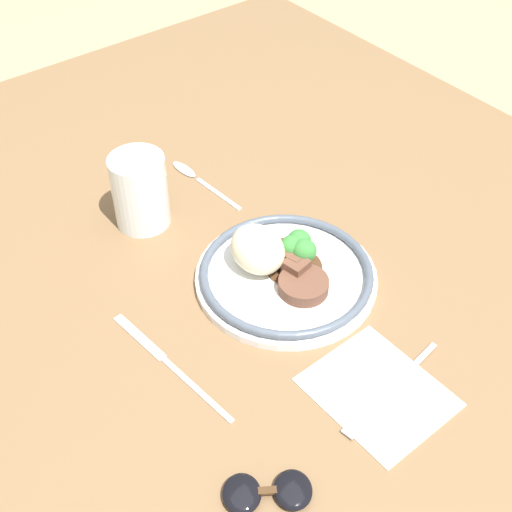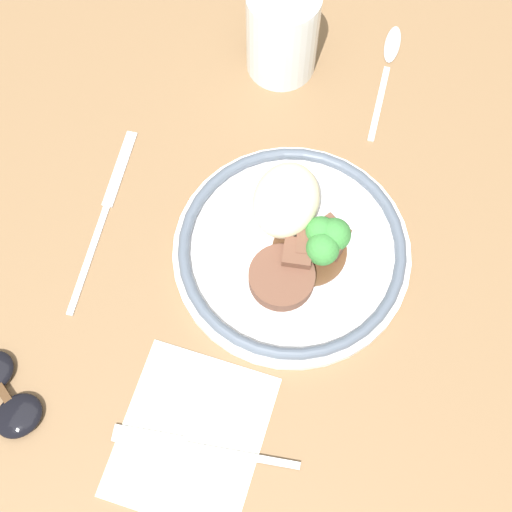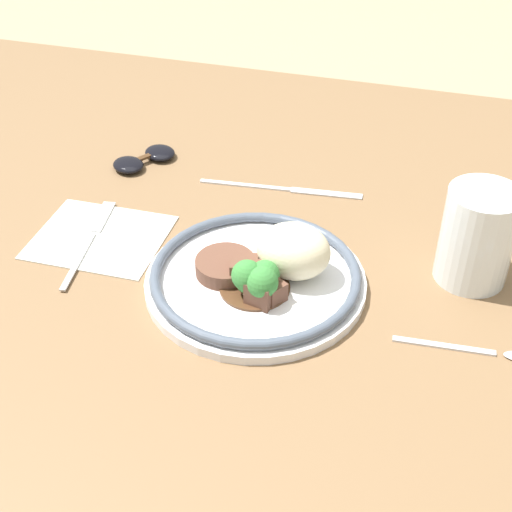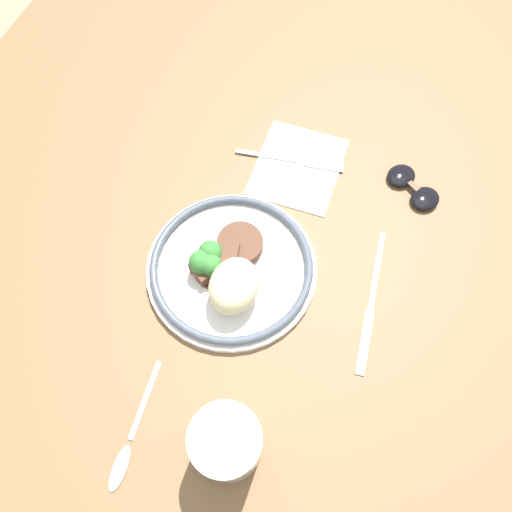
{
  "view_description": "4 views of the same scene",
  "coord_description": "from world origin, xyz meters",
  "px_view_note": "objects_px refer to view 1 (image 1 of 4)",
  "views": [
    {
      "loc": [
        -0.49,
        0.46,
        0.74
      ],
      "look_at": [
        0.05,
        0.03,
        0.09
      ],
      "focal_mm": 50.0,
      "sensor_mm": 36.0,
      "label": 1
    },
    {
      "loc": [
        -0.26,
        -0.06,
        0.73
      ],
      "look_at": [
        -0.0,
        0.03,
        0.07
      ],
      "focal_mm": 50.0,
      "sensor_mm": 36.0,
      "label": 2
    },
    {
      "loc": [
        0.2,
        -0.59,
        0.56
      ],
      "look_at": [
        0.02,
        0.02,
        0.07
      ],
      "focal_mm": 50.0,
      "sensor_mm": 36.0,
      "label": 3
    },
    {
      "loc": [
        0.29,
        0.14,
        0.71
      ],
      "look_at": [
        0.01,
        0.03,
        0.08
      ],
      "focal_mm": 35.0,
      "sensor_mm": 36.0,
      "label": 4
    }
  ],
  "objects_px": {
    "spoon": "(192,175)",
    "sunglasses": "(267,492)",
    "juice_glass": "(140,194)",
    "fork": "(384,397)",
    "knife": "(166,362)",
    "plate": "(282,269)"
  },
  "relations": [
    {
      "from": "knife",
      "to": "spoon",
      "type": "bearing_deg",
      "value": -44.95
    },
    {
      "from": "juice_glass",
      "to": "fork",
      "type": "height_order",
      "value": "juice_glass"
    },
    {
      "from": "sunglasses",
      "to": "spoon",
      "type": "bearing_deg",
      "value": 6.99
    },
    {
      "from": "plate",
      "to": "fork",
      "type": "xyz_separation_m",
      "value": [
        -0.23,
        0.03,
        -0.02
      ]
    },
    {
      "from": "plate",
      "to": "juice_glass",
      "type": "distance_m",
      "value": 0.24
    },
    {
      "from": "spoon",
      "to": "sunglasses",
      "type": "distance_m",
      "value": 0.56
    },
    {
      "from": "plate",
      "to": "juice_glass",
      "type": "relative_size",
      "value": 2.2
    },
    {
      "from": "knife",
      "to": "sunglasses",
      "type": "xyz_separation_m",
      "value": [
        -0.21,
        0.01,
        0.01
      ]
    },
    {
      "from": "juice_glass",
      "to": "fork",
      "type": "relative_size",
      "value": 0.63
    },
    {
      "from": "spoon",
      "to": "knife",
      "type": "bearing_deg",
      "value": 136.51
    },
    {
      "from": "juice_glass",
      "to": "fork",
      "type": "xyz_separation_m",
      "value": [
        -0.45,
        -0.05,
        -0.05
      ]
    },
    {
      "from": "plate",
      "to": "juice_glass",
      "type": "bearing_deg",
      "value": 20.49
    },
    {
      "from": "spoon",
      "to": "sunglasses",
      "type": "height_order",
      "value": "sunglasses"
    },
    {
      "from": "fork",
      "to": "juice_glass",
      "type": "bearing_deg",
      "value": -92.19
    },
    {
      "from": "plate",
      "to": "sunglasses",
      "type": "distance_m",
      "value": 0.32
    },
    {
      "from": "fork",
      "to": "knife",
      "type": "bearing_deg",
      "value": -58.51
    },
    {
      "from": "juice_glass",
      "to": "spoon",
      "type": "bearing_deg",
      "value": -68.61
    },
    {
      "from": "juice_glass",
      "to": "knife",
      "type": "distance_m",
      "value": 0.28
    },
    {
      "from": "juice_glass",
      "to": "knife",
      "type": "bearing_deg",
      "value": 154.11
    },
    {
      "from": "knife",
      "to": "plate",
      "type": "bearing_deg",
      "value": -89.2
    },
    {
      "from": "sunglasses",
      "to": "juice_glass",
      "type": "bearing_deg",
      "value": 17.4
    },
    {
      "from": "plate",
      "to": "fork",
      "type": "bearing_deg",
      "value": 172.04
    }
  ]
}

